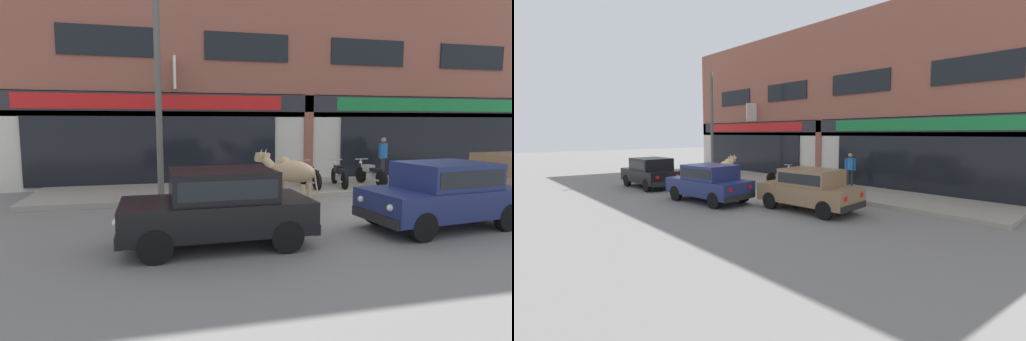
{
  "view_description": "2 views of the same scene",
  "coord_description": "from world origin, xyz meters",
  "views": [
    {
      "loc": [
        -5.7,
        -9.13,
        2.33
      ],
      "look_at": [
        -3.22,
        1.0,
        1.07
      ],
      "focal_mm": 28.0,
      "sensor_mm": 36.0,
      "label": 1
    },
    {
      "loc": [
        11.7,
        -8.94,
        2.68
      ],
      "look_at": [
        1.02,
        1.0,
        1.08
      ],
      "focal_mm": 24.0,
      "sensor_mm": 36.0,
      "label": 2
    }
  ],
  "objects": [
    {
      "name": "cow",
      "position": [
        -2.25,
        1.07,
        1.01
      ],
      "size": [
        1.43,
        1.86,
        1.61
      ],
      "color": "tan",
      "rests_on": "ground"
    },
    {
      "name": "shop_building",
      "position": [
        -0.0,
        5.81,
        4.01
      ],
      "size": [
        23.0,
        1.4,
        8.45
      ],
      "color": "#8E5142",
      "rests_on": "ground"
    },
    {
      "name": "sidewalk",
      "position": [
        0.0,
        3.88,
        0.08
      ],
      "size": [
        19.0,
        3.35,
        0.16
      ],
      "primitive_type": "cube",
      "color": "gray",
      "rests_on": "ground"
    },
    {
      "name": "ground_plane",
      "position": [
        0.0,
        0.0,
        0.0
      ],
      "size": [
        90.0,
        90.0,
        0.0
      ],
      "primitive_type": "plane",
      "color": "slate"
    },
    {
      "name": "motorcycle_0",
      "position": [
        -0.78,
        3.37,
        0.55
      ],
      "size": [
        0.52,
        1.81,
        0.88
      ],
      "color": "black",
      "rests_on": "sidewalk"
    },
    {
      "name": "motorcycle_1",
      "position": [
        0.29,
        3.33,
        0.55
      ],
      "size": [
        0.6,
        1.8,
        0.88
      ],
      "color": "black",
      "rests_on": "sidewalk"
    },
    {
      "name": "pedestrian",
      "position": [
        2.68,
        4.54,
        1.14
      ],
      "size": [
        0.4,
        0.36,
        1.6
      ],
      "color": "#2D2D33",
      "rests_on": "sidewalk"
    },
    {
      "name": "motorcycle_2",
      "position": [
        1.45,
        3.28,
        0.55
      ],
      "size": [
        0.52,
        1.81,
        0.88
      ],
      "color": "black",
      "rests_on": "sidewalk"
    },
    {
      "name": "car_2",
      "position": [
        0.39,
        -1.66,
        0.81
      ],
      "size": [
        3.74,
        2.01,
        1.46
      ],
      "color": "black",
      "rests_on": "ground"
    },
    {
      "name": "car_1",
      "position": [
        -4.62,
        -1.81,
        0.81
      ],
      "size": [
        3.64,
        1.67,
        1.46
      ],
      "color": "black",
      "rests_on": "ground"
    },
    {
      "name": "utility_pole",
      "position": [
        -5.66,
        2.5,
        3.2
      ],
      "size": [
        0.18,
        0.18,
        6.08
      ],
      "primitive_type": "cylinder",
      "color": "#595651",
      "rests_on": "sidewalk"
    },
    {
      "name": "car_0",
      "position": [
        4.07,
        0.03,
        0.81
      ],
      "size": [
        3.7,
        1.83,
        1.46
      ],
      "color": "black",
      "rests_on": "ground"
    }
  ]
}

